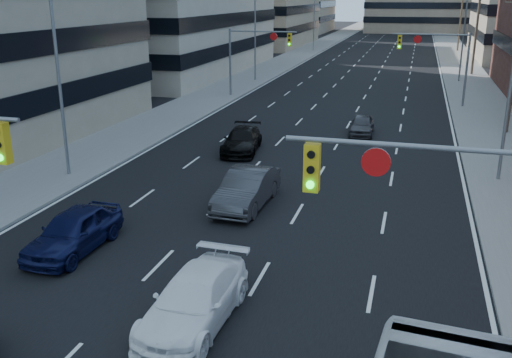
% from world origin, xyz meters
% --- Properties ---
extents(road_surface, '(18.00, 300.00, 0.02)m').
position_xyz_m(road_surface, '(0.00, 130.00, 0.01)').
color(road_surface, black).
rests_on(road_surface, ground).
extents(sidewalk_left, '(5.00, 300.00, 0.15)m').
position_xyz_m(sidewalk_left, '(-11.50, 130.00, 0.07)').
color(sidewalk_left, slate).
rests_on(sidewalk_left, ground).
extents(sidewalk_right, '(5.00, 300.00, 0.15)m').
position_xyz_m(sidewalk_right, '(11.50, 130.00, 0.07)').
color(sidewalk_right, slate).
rests_on(sidewalk_right, ground).
extents(signal_near_right, '(6.59, 0.33, 6.00)m').
position_xyz_m(signal_near_right, '(7.45, 8.00, 4.33)').
color(signal_near_right, slate).
rests_on(signal_near_right, ground).
extents(signal_far_left, '(6.09, 0.33, 6.00)m').
position_xyz_m(signal_far_left, '(-7.68, 45.00, 4.30)').
color(signal_far_left, slate).
rests_on(signal_far_left, ground).
extents(signal_far_right, '(6.09, 0.33, 6.00)m').
position_xyz_m(signal_far_right, '(7.68, 45.00, 4.30)').
color(signal_far_right, slate).
rests_on(signal_far_right, ground).
extents(utility_pole_midblock, '(2.20, 0.28, 11.00)m').
position_xyz_m(utility_pole_midblock, '(12.20, 66.00, 5.78)').
color(utility_pole_midblock, '#4C3D2D').
rests_on(utility_pole_midblock, ground).
extents(utility_pole_distant, '(2.20, 0.28, 11.00)m').
position_xyz_m(utility_pole_distant, '(12.20, 96.00, 5.78)').
color(utility_pole_distant, '#4C3D2D').
rests_on(utility_pole_distant, ground).
extents(streetlight_left_near, '(2.03, 0.22, 9.00)m').
position_xyz_m(streetlight_left_near, '(-10.34, 20.00, 5.05)').
color(streetlight_left_near, slate).
rests_on(streetlight_left_near, ground).
extents(streetlight_left_mid, '(2.03, 0.22, 9.00)m').
position_xyz_m(streetlight_left_mid, '(-10.34, 55.00, 5.05)').
color(streetlight_left_mid, slate).
rests_on(streetlight_left_mid, ground).
extents(streetlight_left_far, '(2.03, 0.22, 9.00)m').
position_xyz_m(streetlight_left_far, '(-10.34, 90.00, 5.05)').
color(streetlight_left_far, slate).
rests_on(streetlight_left_far, ground).
extents(streetlight_right_near, '(2.03, 0.22, 9.00)m').
position_xyz_m(streetlight_right_near, '(10.34, 25.00, 5.05)').
color(streetlight_right_near, slate).
rests_on(streetlight_right_near, ground).
extents(streetlight_right_far, '(2.03, 0.22, 9.00)m').
position_xyz_m(streetlight_right_far, '(10.34, 60.00, 5.05)').
color(streetlight_right_far, slate).
rests_on(streetlight_right_far, ground).
extents(white_van, '(2.16, 4.98, 1.43)m').
position_xyz_m(white_van, '(0.72, 9.01, 0.71)').
color(white_van, white).
rests_on(white_van, ground).
extents(sedan_blue, '(1.91, 4.57, 1.55)m').
position_xyz_m(sedan_blue, '(-5.20, 12.27, 0.77)').
color(sedan_blue, '#0E1238').
rests_on(sedan_blue, ground).
extents(sedan_grey_center, '(1.89, 4.96, 1.61)m').
position_xyz_m(sedan_grey_center, '(-0.52, 18.32, 0.81)').
color(sedan_grey_center, '#353537').
rests_on(sedan_grey_center, ground).
extents(sedan_black_far, '(2.55, 5.00, 1.39)m').
position_xyz_m(sedan_black_far, '(-3.39, 26.95, 0.70)').
color(sedan_black_far, black).
rests_on(sedan_black_far, ground).
extents(sedan_grey_right, '(1.64, 3.82, 1.28)m').
position_xyz_m(sedan_grey_right, '(2.96, 33.26, 0.64)').
color(sedan_grey_right, '#3A3A3D').
rests_on(sedan_grey_right, ground).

